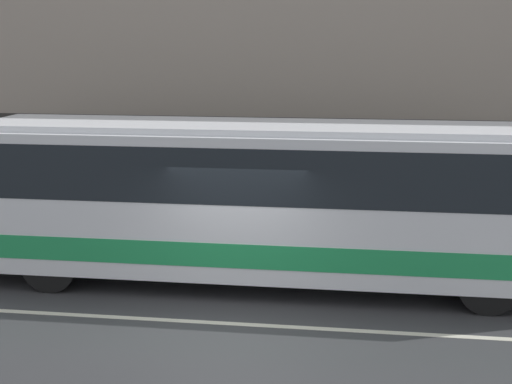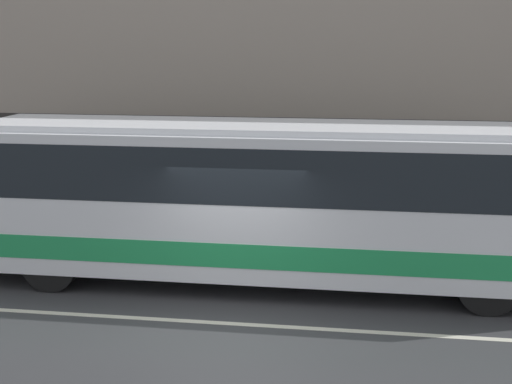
# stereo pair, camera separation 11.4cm
# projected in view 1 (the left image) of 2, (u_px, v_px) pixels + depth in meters

# --- Properties ---
(ground_plane) EXTENTS (60.00, 60.00, 0.00)m
(ground_plane) POSITION_uv_depth(u_px,v_px,m) (228.00, 324.00, 12.06)
(ground_plane) COLOR #38383A
(sidewalk) EXTENTS (60.00, 2.57, 0.13)m
(sidewalk) POSITION_uv_depth(u_px,v_px,m) (267.00, 236.00, 17.16)
(sidewalk) COLOR #A09E99
(sidewalk) RESTS_ON ground_plane
(lane_stripe) EXTENTS (54.00, 0.14, 0.01)m
(lane_stripe) POSITION_uv_depth(u_px,v_px,m) (228.00, 323.00, 12.05)
(lane_stripe) COLOR beige
(lane_stripe) RESTS_ON ground_plane
(transit_bus) EXTENTS (12.06, 2.48, 3.15)m
(transit_bus) POSITION_uv_depth(u_px,v_px,m) (247.00, 194.00, 13.78)
(transit_bus) COLOR silver
(transit_bus) RESTS_ON ground_plane
(pedestrian_waiting) EXTENTS (0.36, 0.36, 1.56)m
(pedestrian_waiting) POSITION_uv_depth(u_px,v_px,m) (130.00, 197.00, 17.85)
(pedestrian_waiting) COLOR #333338
(pedestrian_waiting) RESTS_ON sidewalk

